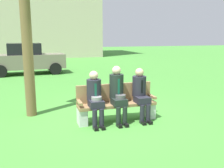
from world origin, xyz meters
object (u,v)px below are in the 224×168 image
object	(u,v)px
park_bench	(116,104)
seated_man_middle	(118,92)
parked_car_near	(27,59)
seated_man_right	(141,91)
seated_man_left	(95,95)
shrub_near_bench	(101,95)

from	to	relation	value
park_bench	seated_man_middle	size ratio (longest dim) A/B	1.43
seated_man_middle	parked_car_near	bearing A→B (deg)	104.01
seated_man_right	parked_car_near	distance (m)	9.20
seated_man_left	seated_man_right	xyz separation A→B (m)	(1.16, 0.01, 0.01)
seated_man_middle	seated_man_right	size ratio (longest dim) A/B	1.06
park_bench	seated_man_left	size ratio (longest dim) A/B	1.53
seated_man_left	seated_man_middle	size ratio (longest dim) A/B	0.93
seated_man_middle	seated_man_right	world-z (taller)	seated_man_middle
park_bench	seated_man_right	size ratio (longest dim) A/B	1.51
park_bench	seated_man_right	distance (m)	0.67
park_bench	seated_man_left	world-z (taller)	seated_man_left
seated_man_right	parked_car_near	xyz separation A→B (m)	(-2.78, 8.76, 0.12)
shrub_near_bench	seated_man_middle	bearing A→B (deg)	-91.68
seated_man_middle	seated_man_left	bearing A→B (deg)	-179.05
seated_man_left	park_bench	bearing A→B (deg)	13.38
park_bench	seated_man_left	bearing A→B (deg)	-166.62
seated_man_right	shrub_near_bench	bearing A→B (deg)	107.47
seated_man_middle	shrub_near_bench	world-z (taller)	seated_man_middle
park_bench	parked_car_near	size ratio (longest dim) A/B	0.48
park_bench	seated_man_middle	xyz separation A→B (m)	(-0.01, -0.13, 0.33)
park_bench	shrub_near_bench	world-z (taller)	park_bench
seated_man_middle	parked_car_near	world-z (taller)	parked_car_near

